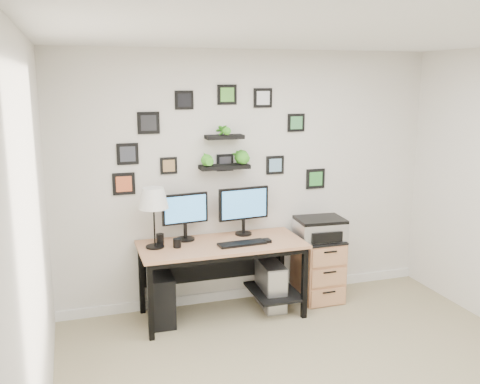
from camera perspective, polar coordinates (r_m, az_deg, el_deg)
name	(u,v)px	position (r m, az deg, el deg)	size (l,w,h in m)	color
room	(250,292)	(5.88, 1.06, -10.61)	(4.00, 4.00, 4.00)	tan
desk	(224,254)	(5.29, -1.68, -6.60)	(1.60, 0.70, 0.75)	tan
monitor_left	(185,213)	(5.24, -5.88, -2.26)	(0.46, 0.20, 0.47)	black
monitor_right	(244,207)	(5.40, 0.40, -1.59)	(0.53, 0.18, 0.49)	black
keyboard	(242,243)	(5.15, 0.21, -5.52)	(0.46, 0.15, 0.02)	black
mouse	(267,241)	(5.24, 2.90, -5.19)	(0.06, 0.10, 0.03)	black
table_lamp	(153,200)	(5.02, -9.22, -0.82)	(0.28, 0.28, 0.58)	black
mug	(177,243)	(5.10, -6.72, -5.42)	(0.08, 0.08, 0.09)	black
pen_cup	(160,239)	(5.24, -8.52, -4.93)	(0.07, 0.07, 0.10)	black
pc_tower_black	(161,297)	(5.31, -8.41, -11.05)	(0.22, 0.49, 0.49)	black
pc_tower_grey	(271,285)	(5.58, 3.31, -9.84)	(0.24, 0.49, 0.47)	gray
file_cabinet	(318,268)	(5.80, 8.33, -8.06)	(0.43, 0.53, 0.67)	tan
printer	(320,228)	(5.65, 8.54, -3.86)	(0.51, 0.42, 0.22)	silver
wall_decor	(223,146)	(5.32, -1.87, 4.91)	(2.24, 0.18, 1.11)	black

